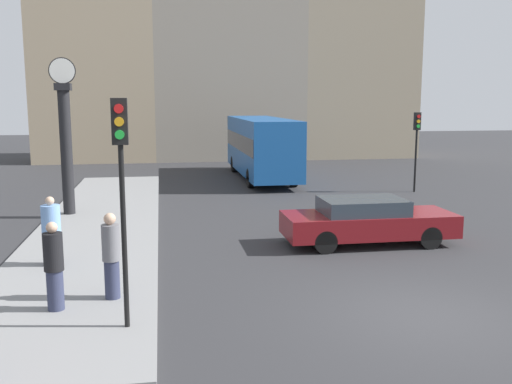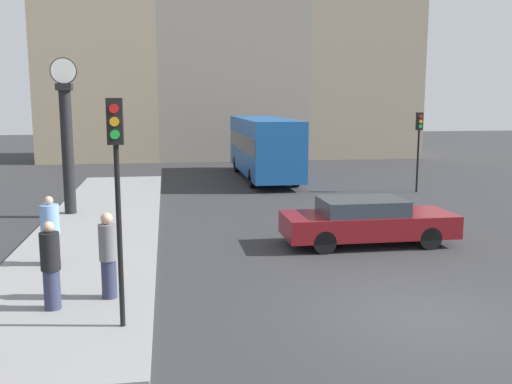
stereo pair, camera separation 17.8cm
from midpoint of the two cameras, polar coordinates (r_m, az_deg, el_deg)
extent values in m
plane|color=#2D2D30|center=(11.40, 16.71, -11.85)|extent=(120.00, 120.00, 0.00)
cube|color=gray|center=(19.02, -14.98, -3.10)|extent=(3.66, 21.88, 0.14)
cube|color=tan|center=(39.92, -15.45, 14.15)|extent=(7.69, 5.00, 15.36)
cube|color=gray|center=(40.21, -2.39, 17.44)|extent=(9.94, 5.00, 19.56)
cube|color=gray|center=(42.01, 10.30, 15.04)|extent=(7.99, 5.00, 16.79)
cube|color=maroon|center=(16.29, 11.45, -3.18)|extent=(4.77, 1.76, 0.62)
cube|color=#2D3842|center=(16.13, 10.87, -1.40)|extent=(2.29, 1.59, 0.42)
cylinder|color=black|center=(17.60, 15.07, -3.28)|extent=(0.62, 0.22, 0.62)
cylinder|color=black|center=(16.24, 17.28, -4.42)|extent=(0.62, 0.22, 0.62)
cylinder|color=black|center=(16.63, 5.70, -3.72)|extent=(0.62, 0.22, 0.62)
cylinder|color=black|center=(15.18, 7.18, -5.00)|extent=(0.62, 0.22, 0.62)
cube|color=#195199|center=(29.18, 0.92, 4.70)|extent=(2.31, 9.56, 2.73)
cube|color=#1E232D|center=(29.17, 0.92, 5.07)|extent=(2.34, 9.37, 0.80)
cylinder|color=black|center=(32.39, 1.79, 2.88)|extent=(0.28, 0.90, 0.90)
cylinder|color=black|center=(32.08, -1.78, 2.81)|extent=(0.28, 0.90, 0.90)
cylinder|color=black|center=(26.63, 4.16, 1.48)|extent=(0.28, 0.90, 0.90)
cylinder|color=black|center=(26.25, -0.17, 1.39)|extent=(0.28, 0.90, 0.90)
cylinder|color=black|center=(9.93, -12.99, -4.46)|extent=(0.09, 0.09, 3.15)
cube|color=black|center=(9.67, -13.41, 6.88)|extent=(0.26, 0.20, 0.76)
cylinder|color=red|center=(9.54, -13.51, 8.11)|extent=(0.15, 0.04, 0.15)
cylinder|color=orange|center=(9.55, -13.47, 6.86)|extent=(0.15, 0.04, 0.15)
cylinder|color=green|center=(9.56, -13.42, 5.60)|extent=(0.15, 0.04, 0.15)
cylinder|color=black|center=(25.92, 16.05, 2.96)|extent=(0.09, 0.09, 2.72)
cube|color=black|center=(25.80, 16.23, 6.81)|extent=(0.26, 0.20, 0.76)
cylinder|color=red|center=(25.69, 16.36, 7.26)|extent=(0.15, 0.04, 0.15)
cylinder|color=orange|center=(25.70, 16.34, 6.79)|extent=(0.15, 0.04, 0.15)
cylinder|color=green|center=(25.70, 16.32, 6.33)|extent=(0.15, 0.04, 0.15)
cylinder|color=black|center=(20.44, -18.08, 3.74)|extent=(0.39, 0.39, 4.19)
cube|color=black|center=(20.37, -18.39, 9.95)|extent=(0.51, 0.51, 0.24)
cylinder|color=black|center=(20.38, -18.47, 11.42)|extent=(0.88, 0.04, 0.88)
cylinder|color=white|center=(20.38, -18.47, 11.42)|extent=(0.81, 0.06, 0.81)
cylinder|color=#2D334C|center=(11.43, -19.29, -9.17)|extent=(0.31, 0.31, 0.76)
cylinder|color=black|center=(11.22, -19.49, -5.61)|extent=(0.36, 0.36, 0.71)
sphere|color=tan|center=(11.12, -19.62, -3.32)|extent=(0.21, 0.21, 0.21)
cylinder|color=#2D334C|center=(11.73, -14.05, -8.42)|extent=(0.30, 0.30, 0.77)
cylinder|color=slate|center=(11.53, -14.19, -4.90)|extent=(0.35, 0.35, 0.72)
sphere|color=tan|center=(11.43, -14.28, -2.59)|extent=(0.23, 0.23, 0.23)
cylinder|color=#2D334C|center=(14.44, -19.44, -5.39)|extent=(0.37, 0.37, 0.75)
cylinder|color=#729ED8|center=(14.28, -19.60, -2.59)|extent=(0.44, 0.44, 0.70)
sphere|color=tan|center=(14.20, -19.70, -0.81)|extent=(0.21, 0.21, 0.21)
camera|label=1|loc=(0.09, -89.71, 0.05)|focal=40.00mm
camera|label=2|loc=(0.09, 90.29, -0.05)|focal=40.00mm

